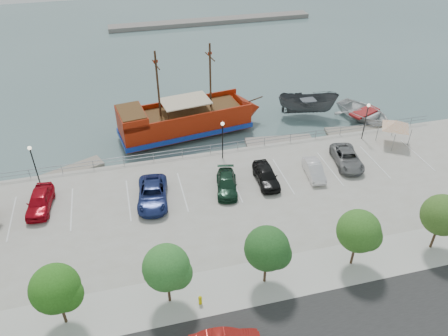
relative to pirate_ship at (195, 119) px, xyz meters
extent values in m
plane|color=#4A6665|center=(1.38, -14.01, -1.84)|extent=(160.00, 160.00, 0.00)
cube|color=#BBB7B1|center=(1.38, -24.01, -0.82)|extent=(100.00, 4.00, 0.05)
cylinder|color=slate|center=(1.38, -6.21, 0.11)|extent=(50.00, 0.06, 0.06)
cylinder|color=slate|center=(1.38, -6.21, -0.29)|extent=(50.00, 0.06, 0.06)
cube|color=slate|center=(11.38, 40.99, -1.44)|extent=(40.00, 3.00, 0.80)
cube|color=#971C06|center=(-1.24, -0.18, -0.09)|extent=(15.26, 6.69, 2.40)
cube|color=#11319C|center=(-1.24, -0.18, -0.87)|extent=(15.58, 7.00, 0.55)
cone|color=#971C06|center=(6.79, 0.99, -0.09)|extent=(3.56, 4.80, 4.43)
cube|color=#971C06|center=(-7.17, -1.05, 1.76)|extent=(3.40, 4.96, 1.29)
cube|color=#523215|center=(-7.17, -1.05, 2.45)|extent=(3.17, 4.57, 0.11)
cube|color=#523215|center=(-0.79, -0.11, 1.16)|extent=(12.45, 5.74, 0.14)
cube|color=#971C06|center=(-1.56, 2.01, 1.44)|extent=(14.62, 2.31, 0.65)
cube|color=#971C06|center=(-0.92, -2.37, 1.44)|extent=(14.62, 2.31, 0.65)
cylinder|color=#382111|center=(1.95, 0.28, 4.89)|extent=(0.25, 0.25, 7.56)
cylinder|color=#382111|center=(-3.98, -0.58, 4.89)|extent=(0.25, 0.25, 7.56)
cylinder|color=#382111|center=(1.95, 0.28, 7.20)|extent=(0.53, 2.76, 0.13)
cylinder|color=#382111|center=(-3.98, -0.58, 7.20)|extent=(0.53, 2.76, 0.13)
cube|color=beige|center=(-1.06, -0.15, 2.50)|extent=(5.80, 4.24, 0.11)
cylinder|color=#382111|center=(7.42, 1.08, 1.02)|extent=(2.29, 0.48, 0.55)
imported|color=#434548|center=(14.32, 0.59, -0.42)|extent=(7.82, 4.80, 2.84)
imported|color=silver|center=(20.71, -2.12, -1.08)|extent=(7.68, 8.81, 1.52)
cube|color=gray|center=(-14.09, -4.81, -1.65)|extent=(6.87, 4.37, 0.38)
cube|color=gray|center=(8.69, -4.81, -1.62)|extent=(7.84, 3.11, 0.44)
cube|color=gray|center=(18.26, -4.81, -1.64)|extent=(7.28, 3.06, 0.40)
cylinder|color=slate|center=(18.67, -8.27, 0.16)|extent=(0.08, 0.08, 2.00)
cylinder|color=slate|center=(20.98, -7.74, 0.16)|extent=(0.08, 0.08, 2.00)
cylinder|color=slate|center=(19.20, -10.58, 0.16)|extent=(0.08, 0.08, 2.00)
cylinder|color=slate|center=(21.51, -10.05, 0.16)|extent=(0.08, 0.08, 2.00)
pyramid|color=white|center=(20.09, -9.16, 1.94)|extent=(4.59, 4.59, 0.82)
cylinder|color=#D5CB00|center=(-4.59, -24.81, -0.53)|extent=(0.25, 0.25, 0.61)
sphere|color=#D5CB00|center=(-4.59, -24.81, -0.20)|extent=(0.27, 0.27, 0.27)
cylinder|color=black|center=(-16.62, -7.51, 1.16)|extent=(0.12, 0.12, 4.00)
sphere|color=#FFF2CC|center=(-16.62, -7.51, 3.26)|extent=(0.36, 0.36, 0.36)
cylinder|color=black|center=(1.38, -7.51, 1.16)|extent=(0.12, 0.12, 4.00)
sphere|color=#FFF2CC|center=(1.38, -7.51, 3.26)|extent=(0.36, 0.36, 0.36)
cylinder|color=black|center=(17.38, -7.51, 1.16)|extent=(0.12, 0.12, 4.00)
sphere|color=#FFF2CC|center=(17.38, -7.51, 3.26)|extent=(0.36, 0.36, 0.36)
cylinder|color=#473321|center=(-13.62, -24.01, 0.26)|extent=(0.20, 0.20, 2.20)
sphere|color=#255C16|center=(-13.62, -24.01, 2.56)|extent=(3.20, 3.20, 3.20)
sphere|color=#255C16|center=(-13.02, -24.31, 2.16)|extent=(2.20, 2.20, 2.20)
cylinder|color=#473321|center=(-6.62, -24.01, 0.26)|extent=(0.20, 0.20, 2.20)
sphere|color=#286124|center=(-6.62, -24.01, 2.56)|extent=(3.20, 3.20, 3.20)
sphere|color=#286124|center=(-6.02, -24.31, 2.16)|extent=(2.20, 2.20, 2.20)
cylinder|color=#473321|center=(0.38, -24.01, 0.26)|extent=(0.20, 0.20, 2.20)
sphere|color=#1F4A1C|center=(0.38, -24.01, 2.56)|extent=(3.20, 3.20, 3.20)
sphere|color=#1F4A1C|center=(0.98, -24.31, 2.16)|extent=(2.20, 2.20, 2.20)
cylinder|color=#473321|center=(7.38, -24.01, 0.26)|extent=(0.20, 0.20, 2.20)
sphere|color=#2D5C1D|center=(7.38, -24.01, 2.56)|extent=(3.20, 3.20, 3.20)
sphere|color=#2D5C1D|center=(7.98, -24.31, 2.16)|extent=(2.20, 2.20, 2.20)
cylinder|color=#473321|center=(14.38, -24.01, 0.26)|extent=(0.20, 0.20, 2.20)
sphere|color=#33551D|center=(14.38, -24.01, 2.56)|extent=(3.20, 3.20, 3.20)
imported|color=#A60815|center=(-16.19, -11.23, -0.03)|extent=(2.43, 4.94, 1.62)
imported|color=navy|center=(-6.44, -12.72, -0.05)|extent=(3.30, 5.93, 1.57)
imported|color=black|center=(0.45, -12.74, -0.17)|extent=(2.77, 4.89, 1.34)
imported|color=black|center=(4.40, -12.51, -0.05)|extent=(2.02, 4.68, 1.57)
imported|color=white|center=(9.28, -12.66, -0.18)|extent=(1.89, 4.16, 1.32)
imported|color=slate|center=(13.33, -11.65, -0.12)|extent=(3.24, 5.52, 1.44)
camera|label=1|loc=(-7.81, -44.04, 24.48)|focal=35.00mm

